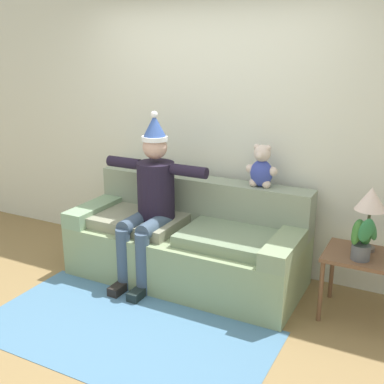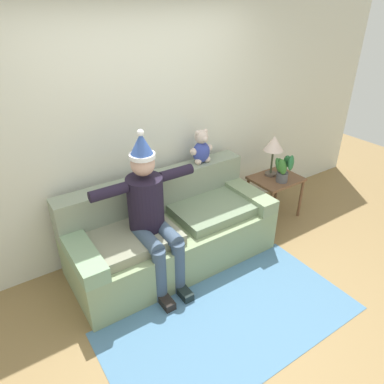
# 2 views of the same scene
# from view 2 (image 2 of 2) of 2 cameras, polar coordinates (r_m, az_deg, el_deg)

# --- Properties ---
(ground_plane) EXTENTS (10.00, 10.00, 0.00)m
(ground_plane) POSITION_cam_2_polar(r_m,az_deg,el_deg) (3.39, 6.04, -19.49)
(ground_plane) COLOR olive
(back_wall) EXTENTS (7.00, 0.10, 2.70)m
(back_wall) POSITION_cam_2_polar(r_m,az_deg,el_deg) (3.74, -8.19, 10.43)
(back_wall) COLOR silver
(back_wall) RESTS_ON ground_plane
(couch) EXTENTS (2.13, 0.90, 0.89)m
(couch) POSITION_cam_2_polar(r_m,az_deg,el_deg) (3.78, -3.53, -6.27)
(couch) COLOR gray
(couch) RESTS_ON ground_plane
(person_seated) EXTENTS (1.02, 0.77, 1.54)m
(person_seated) POSITION_cam_2_polar(r_m,az_deg,el_deg) (3.30, -6.63, -3.02)
(person_seated) COLOR black
(person_seated) RESTS_ON ground_plane
(teddy_bear) EXTENTS (0.29, 0.17, 0.38)m
(teddy_bear) POSITION_cam_2_polar(r_m,az_deg,el_deg) (3.91, 1.53, 7.06)
(teddy_bear) COLOR #3544A0
(teddy_bear) RESTS_ON couch
(side_table) EXTENTS (0.59, 0.48, 0.54)m
(side_table) POSITION_cam_2_polar(r_m,az_deg,el_deg) (4.57, 13.22, 1.35)
(side_table) COLOR brown
(side_table) RESTS_ON ground_plane
(table_lamp) EXTENTS (0.24, 0.24, 0.52)m
(table_lamp) POSITION_cam_2_polar(r_m,az_deg,el_deg) (4.42, 12.97, 7.31)
(table_lamp) COLOR brown
(table_lamp) RESTS_ON side_table
(potted_plant) EXTENTS (0.22, 0.28, 0.37)m
(potted_plant) POSITION_cam_2_polar(r_m,az_deg,el_deg) (4.38, 14.41, 3.72)
(potted_plant) COLOR #505257
(potted_plant) RESTS_ON side_table
(area_rug) EXTENTS (2.25, 1.16, 0.01)m
(area_rug) POSITION_cam_2_polar(r_m,az_deg,el_deg) (3.37, 6.37, -19.74)
(area_rug) COLOR teal
(area_rug) RESTS_ON ground_plane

